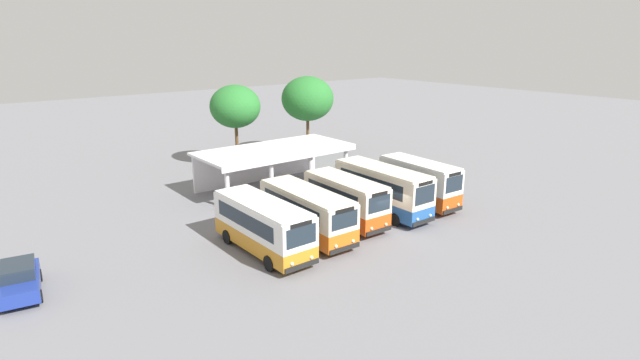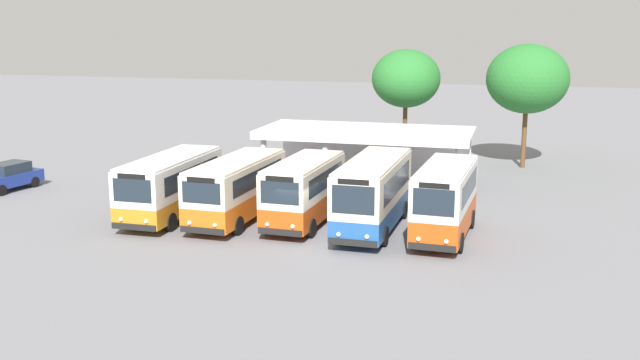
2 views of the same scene
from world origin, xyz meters
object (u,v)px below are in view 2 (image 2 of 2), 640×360
at_px(city_bus_middle_cream, 304,189).
at_px(city_bus_fifth_blue, 445,198).
at_px(city_bus_second_in_row, 237,187).
at_px(parked_car_flank, 8,176).
at_px(waiting_chair_second_from_end, 352,175).
at_px(city_bus_nearest_orange, 171,184).
at_px(waiting_chair_middle_seat, 360,176).
at_px(waiting_chair_fourth_seat, 370,176).
at_px(city_bus_fourth_amber, 373,192).
at_px(waiting_chair_end_by_column, 343,174).

relative_size(city_bus_middle_cream, city_bus_fifth_blue, 1.01).
relative_size(city_bus_second_in_row, parked_car_flank, 1.87).
xyz_separation_m(city_bus_second_in_row, waiting_chair_second_from_end, (3.58, 10.03, -1.20)).
bearing_deg(city_bus_nearest_orange, waiting_chair_middle_seat, 53.45).
relative_size(city_bus_nearest_orange, parked_car_flank, 1.84).
relative_size(city_bus_second_in_row, waiting_chair_middle_seat, 9.21).
bearing_deg(city_bus_second_in_row, waiting_chair_fourth_seat, 64.65).
bearing_deg(waiting_chair_fourth_seat, parked_car_flank, -160.59).
bearing_deg(waiting_chair_middle_seat, city_bus_fifth_blue, -58.88).
xyz_separation_m(waiting_chair_second_from_end, waiting_chair_fourth_seat, (1.14, -0.06, 0.00)).
bearing_deg(waiting_chair_middle_seat, city_bus_nearest_orange, -126.55).
bearing_deg(parked_car_flank, waiting_chair_fourth_seat, 19.41).
relative_size(city_bus_fourth_amber, parked_car_flank, 1.92).
xyz_separation_m(city_bus_fourth_amber, waiting_chair_fourth_seat, (-2.18, 9.83, -1.36)).
bearing_deg(waiting_chair_second_from_end, city_bus_middle_cream, -90.76).
height_order(city_bus_fifth_blue, waiting_chair_middle_seat, city_bus_fifth_blue).
relative_size(city_bus_nearest_orange, city_bus_fifth_blue, 1.14).
bearing_deg(city_bus_fifth_blue, waiting_chair_second_from_end, 123.16).
bearing_deg(city_bus_fourth_amber, city_bus_second_in_row, -178.91).
distance_m(city_bus_nearest_orange, waiting_chair_second_from_end, 12.56).
xyz_separation_m(city_bus_second_in_row, city_bus_fifth_blue, (10.35, -0.33, 0.15)).
xyz_separation_m(city_bus_second_in_row, waiting_chair_middle_seat, (4.15, 9.94, -1.20)).
height_order(city_bus_nearest_orange, city_bus_fifth_blue, city_bus_fifth_blue).
distance_m(city_bus_fourth_amber, parked_car_flank, 22.75).
bearing_deg(waiting_chair_end_by_column, parked_car_flank, -158.78).
relative_size(city_bus_nearest_orange, city_bus_second_in_row, 0.99).
bearing_deg(parked_car_flank, city_bus_second_in_row, -10.05).
xyz_separation_m(city_bus_fourth_amber, waiting_chair_end_by_column, (-3.89, 9.90, -1.36)).
xyz_separation_m(city_bus_middle_cream, parked_car_flank, (-19.12, 2.59, -0.94)).
distance_m(city_bus_middle_cream, parked_car_flank, 19.32).
relative_size(city_bus_second_in_row, city_bus_fourth_amber, 0.97).
distance_m(city_bus_fourth_amber, waiting_chair_end_by_column, 10.72).
distance_m(city_bus_fourth_amber, waiting_chair_middle_seat, 10.27).
xyz_separation_m(city_bus_second_in_row, city_bus_middle_cream, (3.45, 0.18, 0.05)).
bearing_deg(parked_car_flank, city_bus_fourth_amber, -6.68).
distance_m(city_bus_second_in_row, waiting_chair_fourth_seat, 11.09).
xyz_separation_m(city_bus_nearest_orange, waiting_chair_middle_seat, (7.60, 10.25, -1.22)).
relative_size(city_bus_middle_cream, waiting_chair_second_from_end, 8.01).
height_order(city_bus_nearest_orange, city_bus_fourth_amber, city_bus_fourth_amber).
xyz_separation_m(city_bus_middle_cream, waiting_chair_fourth_seat, (1.27, 9.78, -1.24)).
relative_size(waiting_chair_end_by_column, waiting_chair_middle_seat, 1.00).
bearing_deg(waiting_chair_end_by_column, city_bus_fifth_blue, -54.69).
relative_size(city_bus_middle_cream, waiting_chair_fourth_seat, 8.01).
xyz_separation_m(parked_car_flank, waiting_chair_end_by_column, (18.68, 7.25, -0.30)).
bearing_deg(waiting_chair_middle_seat, waiting_chair_fourth_seat, 2.62).
height_order(city_bus_fifth_blue, waiting_chair_end_by_column, city_bus_fifth_blue).
xyz_separation_m(city_bus_nearest_orange, city_bus_middle_cream, (6.90, 0.50, 0.03)).
bearing_deg(waiting_chair_end_by_column, city_bus_second_in_row, -106.71).
xyz_separation_m(city_bus_nearest_orange, city_bus_fifth_blue, (13.80, -0.01, 0.13)).
bearing_deg(waiting_chair_second_from_end, city_bus_nearest_orange, -124.20).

